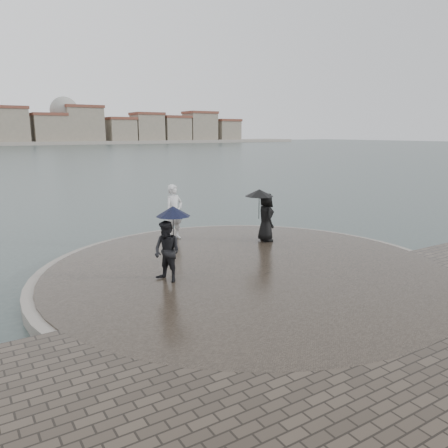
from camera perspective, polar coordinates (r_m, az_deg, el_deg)
ground at (r=10.90m, az=13.80°, el=-11.95°), size 400.00×400.00×0.00m
kerb_ring at (r=13.33m, az=2.98°, el=-6.41°), size 12.50×12.50×0.32m
quay_tip at (r=13.32m, az=2.98°, el=-6.33°), size 11.90×11.90×0.36m
statue at (r=16.56m, az=-6.53°, el=1.58°), size 0.85×0.66×2.08m
visitor_left at (r=11.87m, az=-7.27°, el=-2.39°), size 1.17×1.07×2.04m
visitor_right at (r=16.17m, az=5.27°, el=1.68°), size 1.18×1.14×1.95m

